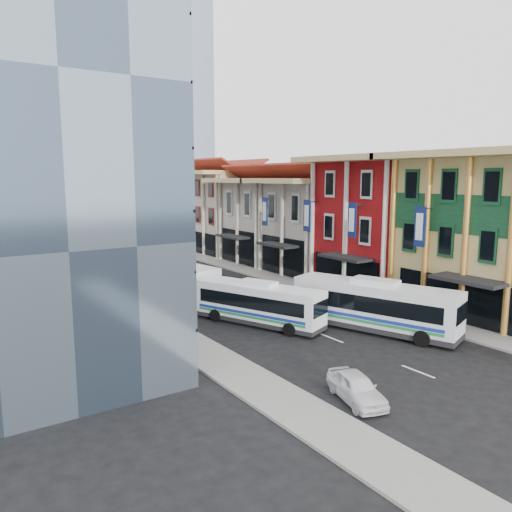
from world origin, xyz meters
TOP-DOWN VIEW (x-y plane):
  - ground at (0.00, 0.00)m, footprint 200.00×200.00m
  - sidewalk_right at (8.50, 22.00)m, footprint 3.00×90.00m
  - sidewalk_left at (-8.50, 22.00)m, footprint 3.00×90.00m
  - shophouse_tan at (14.00, 5.00)m, footprint 8.00×14.00m
  - shophouse_red at (14.00, 17.00)m, footprint 8.00×10.00m
  - shophouse_cream_near at (14.00, 26.50)m, footprint 8.00×9.00m
  - shophouse_cream_mid at (14.00, 35.50)m, footprint 8.00×9.00m
  - shophouse_cream_far at (14.00, 46.00)m, footprint 8.00×12.00m
  - office_tower at (-17.00, 19.00)m, footprint 12.00×26.00m
  - bus_left_near at (-2.26, 13.42)m, footprint 6.04×10.30m
  - bus_left_far at (-4.33, 24.20)m, footprint 4.48×11.72m
  - bus_right at (3.56, 7.57)m, footprint 6.45×11.89m
  - sedan_left at (-5.49, 0.31)m, footprint 2.74×4.32m

SIDE VIEW (x-z plane):
  - ground at x=0.00m, z-range 0.00..0.00m
  - sidewalk_right at x=8.50m, z-range 0.00..0.15m
  - sidewalk_left at x=-8.50m, z-range 0.00..0.15m
  - sedan_left at x=-5.49m, z-range 0.00..1.37m
  - bus_left_near at x=-2.26m, z-range 0.00..3.26m
  - bus_left_far at x=-4.33m, z-range 0.00..3.67m
  - bus_right at x=3.56m, z-range 0.00..3.74m
  - shophouse_cream_near at x=14.00m, z-range 0.00..10.00m
  - shophouse_cream_mid at x=14.00m, z-range 0.00..10.00m
  - shophouse_cream_far at x=14.00m, z-range 0.00..11.00m
  - shophouse_tan at x=14.00m, z-range 0.00..12.00m
  - shophouse_red at x=14.00m, z-range 0.00..12.00m
  - office_tower at x=-17.00m, z-range 0.00..30.00m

